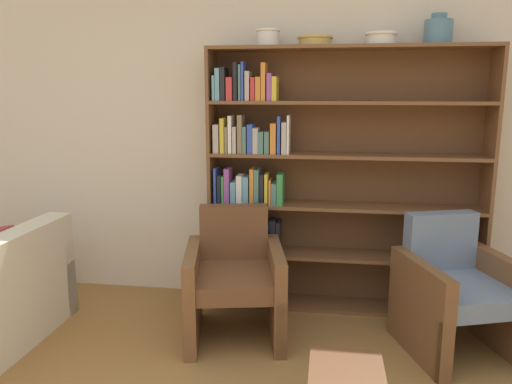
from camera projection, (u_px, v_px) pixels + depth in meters
The scene contains 9 objects.
wall_back at pixel (287, 127), 3.86m from camera, with size 12.00×0.06×2.75m.
bookshelf at pixel (315, 183), 3.73m from camera, with size 2.02×0.30×1.96m.
bowl_slate at pixel (268, 37), 3.56m from camera, with size 0.17×0.17×0.12m.
bowl_stoneware at pixel (315, 40), 3.52m from camera, with size 0.26×0.26×0.07m.
bowl_sage at pixel (381, 38), 3.45m from camera, with size 0.23×0.23×0.09m.
vase_tall at pixel (438, 31), 3.39m from camera, with size 0.19×0.19×0.20m.
armchair_leather at pixel (234, 279), 3.39m from camera, with size 0.76×0.79×0.85m.
armchair_cushioned at pixel (456, 291), 3.19m from camera, with size 0.82×0.85×0.85m.
footstool at pixel (346, 379), 2.40m from camera, with size 0.36×0.36×0.35m.
Camera 1 is at (0.32, -1.38, 1.65)m, focal length 35.00 mm.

